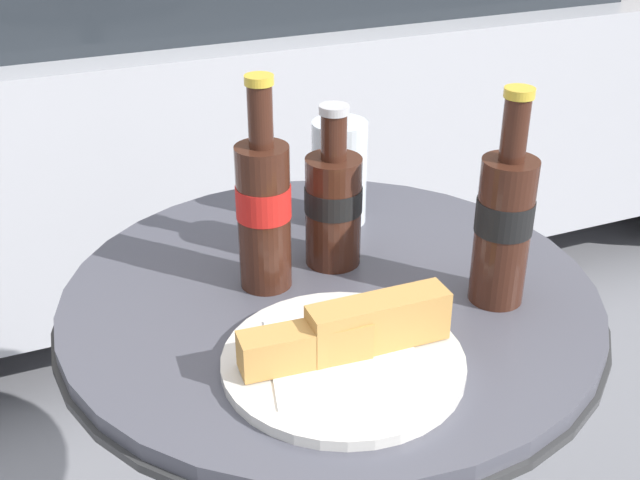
{
  "coord_description": "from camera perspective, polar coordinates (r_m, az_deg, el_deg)",
  "views": [
    {
      "loc": [
        -0.33,
        -0.75,
        1.24
      ],
      "look_at": [
        0.0,
        0.03,
        0.78
      ],
      "focal_mm": 45.0,
      "sensor_mm": 36.0,
      "label": 1
    }
  ],
  "objects": [
    {
      "name": "bistro_table",
      "position": [
        1.08,
        0.68,
        -12.4
      ],
      "size": [
        0.65,
        0.65,
        0.73
      ],
      "color": "#333333",
      "rests_on": "ground_plane"
    },
    {
      "name": "cola_bottle_left",
      "position": [
        0.98,
        0.95,
        2.61
      ],
      "size": [
        0.07,
        0.07,
        0.21
      ],
      "color": "#3D1E14",
      "rests_on": "bistro_table"
    },
    {
      "name": "cola_bottle_right",
      "position": [
        0.92,
        12.94,
        1.27
      ],
      "size": [
        0.07,
        0.07,
        0.25
      ],
      "color": "#3D1E14",
      "rests_on": "bistro_table"
    },
    {
      "name": "cola_bottle_center",
      "position": [
        0.93,
        -4.03,
        2.3
      ],
      "size": [
        0.06,
        0.06,
        0.26
      ],
      "color": "#3D1E14",
      "rests_on": "bistro_table"
    },
    {
      "name": "drinking_glass",
      "position": [
        1.09,
        1.37,
        4.52
      ],
      "size": [
        0.07,
        0.07,
        0.14
      ],
      "color": "silver",
      "rests_on": "bistro_table"
    },
    {
      "name": "lunch_plate_near",
      "position": [
        0.83,
        1.86,
        -7.81
      ],
      "size": [
        0.25,
        0.25,
        0.07
      ],
      "color": "silver",
      "rests_on": "bistro_table"
    },
    {
      "name": "parked_car",
      "position": [
        2.67,
        -6.77,
        13.79
      ],
      "size": [
        4.38,
        1.77,
        1.21
      ],
      "color": "#B7B7BC",
      "rests_on": "ground_plane"
    }
  ]
}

